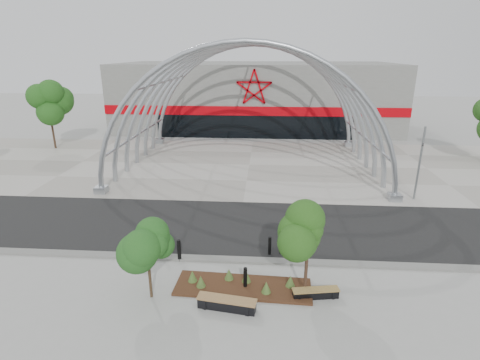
% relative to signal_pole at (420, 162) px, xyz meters
% --- Properties ---
extents(ground, '(140.00, 140.00, 0.00)m').
position_rel_signal_pole_xyz_m(ground, '(-11.39, -8.33, -2.58)').
color(ground, '#9F9F9A').
rests_on(ground, ground).
extents(road, '(140.00, 7.00, 0.02)m').
position_rel_signal_pole_xyz_m(road, '(-11.39, -4.83, -2.57)').
color(road, black).
rests_on(road, ground).
extents(forecourt, '(60.00, 17.00, 0.04)m').
position_rel_signal_pole_xyz_m(forecourt, '(-11.39, 7.17, -2.56)').
color(forecourt, '#9C968C').
rests_on(forecourt, ground).
extents(kerb, '(60.00, 0.50, 0.12)m').
position_rel_signal_pole_xyz_m(kerb, '(-11.39, -8.58, -2.52)').
color(kerb, slate).
rests_on(kerb, ground).
extents(arena_building, '(34.00, 15.24, 8.00)m').
position_rel_signal_pole_xyz_m(arena_building, '(-11.39, 25.12, 1.41)').
color(arena_building, slate).
rests_on(arena_building, ground).
extents(vault_canopy, '(20.80, 15.80, 20.36)m').
position_rel_signal_pole_xyz_m(vault_canopy, '(-11.39, 7.17, -2.57)').
color(vault_canopy, '#A4A9AF').
rests_on(vault_canopy, ground).
extents(planting_bed, '(5.75, 1.99, 0.60)m').
position_rel_signal_pole_xyz_m(planting_bed, '(-10.89, -10.66, -2.44)').
color(planting_bed, black).
rests_on(planting_bed, ground).
extents(signal_pole, '(0.15, 0.70, 4.94)m').
position_rel_signal_pole_xyz_m(signal_pole, '(0.00, 0.00, 0.00)').
color(signal_pole, gray).
rests_on(signal_pole, ground).
extents(street_tree_0, '(1.57, 1.57, 3.57)m').
position_rel_signal_pole_xyz_m(street_tree_0, '(-14.48, -11.52, -0.02)').
color(street_tree_0, '#342716').
rests_on(street_tree_0, ground).
extents(street_tree_1, '(1.67, 1.67, 3.95)m').
position_rel_signal_pole_xyz_m(street_tree_1, '(-8.27, -10.92, 0.25)').
color(street_tree_1, '#311E15').
rests_on(street_tree_1, ground).
extents(bench_0, '(2.35, 0.85, 0.48)m').
position_rel_signal_pole_xyz_m(bench_0, '(-11.35, -12.08, -2.35)').
color(bench_0, black).
rests_on(bench_0, ground).
extents(bench_1, '(1.93, 0.72, 0.40)m').
position_rel_signal_pole_xyz_m(bench_1, '(-7.86, -11.12, -2.39)').
color(bench_1, black).
rests_on(bench_1, ground).
extents(bollard_0, '(0.17, 0.17, 1.09)m').
position_rel_signal_pole_xyz_m(bollard_0, '(-13.95, -8.74, -2.04)').
color(bollard_0, black).
rests_on(bollard_0, ground).
extents(bollard_1, '(0.16, 0.16, 0.99)m').
position_rel_signal_pole_xyz_m(bollard_1, '(-14.81, -8.50, -2.09)').
color(bollard_1, black).
rests_on(bollard_1, ground).
extents(bollard_2, '(0.15, 0.15, 0.93)m').
position_rel_signal_pole_xyz_m(bollard_2, '(-9.69, -7.85, -2.12)').
color(bollard_2, black).
rests_on(bollard_2, ground).
extents(bollard_3, '(0.16, 0.16, 0.98)m').
position_rel_signal_pole_xyz_m(bollard_3, '(-10.72, -10.70, -2.09)').
color(bollard_3, black).
rests_on(bollard_3, ground).
extents(bollard_4, '(0.14, 0.14, 0.90)m').
position_rel_signal_pole_xyz_m(bollard_4, '(-9.13, -7.74, -2.14)').
color(bollard_4, black).
rests_on(bollard_4, ground).
extents(bg_tree_0, '(3.00, 3.00, 6.45)m').
position_rel_signal_pole_xyz_m(bg_tree_0, '(-31.39, 11.67, 2.05)').
color(bg_tree_0, black).
rests_on(bg_tree_0, ground).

